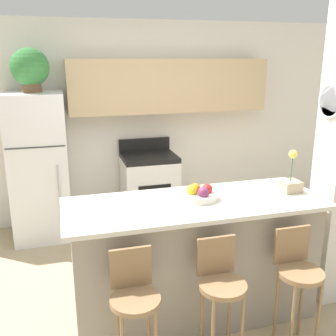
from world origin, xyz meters
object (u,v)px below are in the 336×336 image
object	(u,v)px
refrigerator	(39,167)
bar_stool_right	(298,273)
bar_stool_left	(134,300)
potted_plant_on_fridge	(30,68)
stove_range	(149,189)
bar_stool_mid	(221,286)
orchid_vase	(291,182)
fruit_bowl	(200,194)

from	to	relation	value
refrigerator	bar_stool_right	size ratio (longest dim) A/B	1.87
bar_stool_left	bar_stool_right	distance (m)	1.20
bar_stool_right	potted_plant_on_fridge	world-z (taller)	potted_plant_on_fridge
bar_stool_right	potted_plant_on_fridge	distance (m)	3.38
stove_range	bar_stool_mid	distance (m)	2.53
orchid_vase	bar_stool_right	bearing A→B (deg)	-113.71
bar_stool_mid	potted_plant_on_fridge	size ratio (longest dim) A/B	1.92
stove_range	bar_stool_mid	bearing A→B (deg)	-91.82
orchid_vase	fruit_bowl	size ratio (longest dim) A/B	1.27
bar_stool_left	orchid_vase	size ratio (longest dim) A/B	2.57
bar_stool_left	bar_stool_right	size ratio (longest dim) A/B	1.00
orchid_vase	bar_stool_left	bearing A→B (deg)	-159.08
refrigerator	fruit_bowl	bearing A→B (deg)	-55.67
refrigerator	bar_stool_mid	bearing A→B (deg)	-63.25
refrigerator	potted_plant_on_fridge	world-z (taller)	potted_plant_on_fridge
stove_range	orchid_vase	xyz separation A→B (m)	(0.76, -1.97, 0.64)
bar_stool_mid	orchid_vase	world-z (taller)	orchid_vase
fruit_bowl	bar_stool_left	bearing A→B (deg)	-138.26
stove_range	bar_stool_right	bearing A→B (deg)	-78.36
refrigerator	bar_stool_left	xyz separation A→B (m)	(0.65, -2.47, -0.26)
potted_plant_on_fridge	fruit_bowl	xyz separation A→B (m)	(1.29, -1.90, -0.92)
bar_stool_mid	orchid_vase	distance (m)	1.12
stove_range	orchid_vase	world-z (taller)	orchid_vase
refrigerator	stove_range	bearing A→B (deg)	2.16
stove_range	bar_stool_left	size ratio (longest dim) A/B	1.16
bar_stool_mid	bar_stool_left	bearing A→B (deg)	180.00
refrigerator	bar_stool_mid	distance (m)	2.78
stove_range	fruit_bowl	bearing A→B (deg)	-90.94
bar_stool_left	fruit_bowl	bearing A→B (deg)	41.74
bar_stool_left	fruit_bowl	size ratio (longest dim) A/B	3.26
bar_stool_right	fruit_bowl	xyz separation A→B (m)	(-0.55, 0.58, 0.46)
bar_stool_mid	bar_stool_right	xyz separation A→B (m)	(0.60, 0.00, 0.00)
stove_range	bar_stool_left	distance (m)	2.62
stove_range	bar_stool_mid	xyz separation A→B (m)	(-0.08, -2.52, 0.14)
bar_stool_left	bar_stool_right	world-z (taller)	same
bar_stool_right	fruit_bowl	bearing A→B (deg)	133.67
bar_stool_left	bar_stool_mid	bearing A→B (deg)	0.00
bar_stool_mid	fruit_bowl	xyz separation A→B (m)	(0.05, 0.58, 0.46)
refrigerator	bar_stool_mid	size ratio (longest dim) A/B	1.87
bar_stool_right	stove_range	bearing A→B (deg)	101.64
refrigerator	bar_stool_mid	xyz separation A→B (m)	(1.25, -2.47, -0.26)
stove_range	bar_stool_left	world-z (taller)	stove_range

